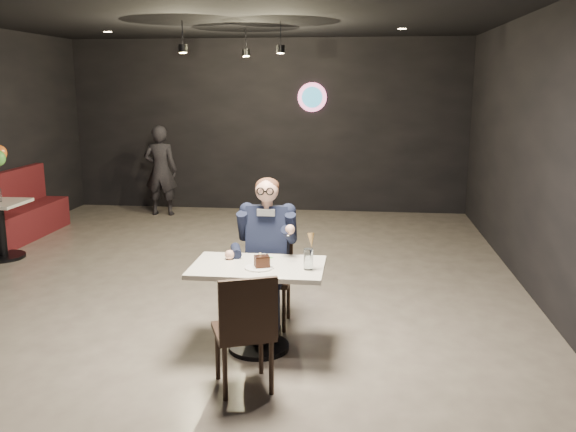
# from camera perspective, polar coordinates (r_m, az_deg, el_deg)

# --- Properties ---
(floor) EXTENTS (9.00, 9.00, 0.00)m
(floor) POSITION_cam_1_polar(r_m,az_deg,el_deg) (6.80, -7.70, -6.95)
(floor) COLOR gray
(floor) RESTS_ON ground
(wall_sign) EXTENTS (0.50, 0.06, 0.50)m
(wall_sign) POSITION_cam_1_polar(r_m,az_deg,el_deg) (10.72, 2.28, 11.05)
(wall_sign) COLOR pink
(wall_sign) RESTS_ON floor
(pendant_lights) EXTENTS (1.40, 1.20, 0.36)m
(pendant_lights) POSITION_cam_1_polar(r_m,az_deg,el_deg) (8.40, -4.76, 16.69)
(pendant_lights) COLOR black
(pendant_lights) RESTS_ON floor
(main_table) EXTENTS (1.10, 0.70, 0.75)m
(main_table) POSITION_cam_1_polar(r_m,az_deg,el_deg) (5.22, -2.79, -8.54)
(main_table) COLOR white
(main_table) RESTS_ON floor
(chair_far) EXTENTS (0.42, 0.46, 0.92)m
(chair_far) POSITION_cam_1_polar(r_m,az_deg,el_deg) (5.70, -1.88, -5.80)
(chair_far) COLOR black
(chair_far) RESTS_ON floor
(chair_near) EXTENTS (0.56, 0.58, 0.92)m
(chair_near) POSITION_cam_1_polar(r_m,az_deg,el_deg) (4.57, -4.21, -10.48)
(chair_near) COLOR black
(chair_near) RESTS_ON floor
(seated_man) EXTENTS (0.60, 0.80, 1.44)m
(seated_man) POSITION_cam_1_polar(r_m,az_deg,el_deg) (5.62, -1.90, -3.28)
(seated_man) COLOR black
(seated_man) RESTS_ON floor
(dessert_plate) EXTENTS (0.23, 0.23, 0.01)m
(dessert_plate) POSITION_cam_1_polar(r_m,az_deg,el_deg) (5.00, -2.73, -4.86)
(dessert_plate) COLOR white
(dessert_plate) RESTS_ON main_table
(cake_slice) EXTENTS (0.14, 0.13, 0.08)m
(cake_slice) POSITION_cam_1_polar(r_m,az_deg,el_deg) (4.99, -2.45, -4.30)
(cake_slice) COLOR black
(cake_slice) RESTS_ON dessert_plate
(mint_leaf) EXTENTS (0.06, 0.04, 0.01)m
(mint_leaf) POSITION_cam_1_polar(r_m,az_deg,el_deg) (4.98, -1.71, -3.90)
(mint_leaf) COLOR #2A822D
(mint_leaf) RESTS_ON cake_slice
(sundae_glass) EXTENTS (0.08, 0.08, 0.17)m
(sundae_glass) POSITION_cam_1_polar(r_m,az_deg,el_deg) (4.95, 1.92, -4.06)
(sundae_glass) COLOR silver
(sundae_glass) RESTS_ON main_table
(wafer_cone) EXTENTS (0.07, 0.07, 0.12)m
(wafer_cone) POSITION_cam_1_polar(r_m,az_deg,el_deg) (4.93, 2.20, -2.28)
(wafer_cone) COLOR tan
(wafer_cone) RESTS_ON sundae_glass
(booth_bench) EXTENTS (0.49, 1.98, 0.99)m
(booth_bench) POSITION_cam_1_polar(r_m,az_deg,el_deg) (9.67, -23.79, 0.90)
(booth_bench) COLOR #450E15
(booth_bench) RESTS_ON floor
(side_table) EXTENTS (0.64, 0.64, 0.80)m
(side_table) POSITION_cam_1_polar(r_m,az_deg,el_deg) (8.70, -25.32, -1.05)
(side_table) COLOR white
(side_table) RESTS_ON floor
(passerby) EXTENTS (0.58, 0.39, 1.54)m
(passerby) POSITION_cam_1_polar(r_m,az_deg,el_deg) (10.69, -11.82, 4.19)
(passerby) COLOR black
(passerby) RESTS_ON floor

